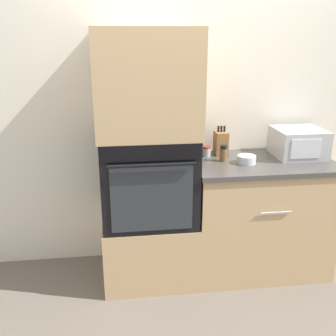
{
  "coord_description": "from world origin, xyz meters",
  "views": [
    {
      "loc": [
        -0.53,
        -2.33,
        1.76
      ],
      "look_at": [
        -0.21,
        0.21,
        0.89
      ],
      "focal_mm": 42.0,
      "sensor_mm": 36.0,
      "label": 1
    }
  ],
  "objects_px": {
    "knife_block": "(221,143)",
    "condiment_jar_near": "(207,151)",
    "wall_oven": "(148,176)",
    "microwave": "(298,143)",
    "condiment_jar_mid": "(224,153)",
    "bowl": "(247,159)"
  },
  "relations": [
    {
      "from": "knife_block",
      "to": "condiment_jar_near",
      "type": "bearing_deg",
      "value": -162.24
    },
    {
      "from": "wall_oven",
      "to": "condiment_jar_near",
      "type": "xyz_separation_m",
      "value": [
        0.46,
        0.16,
        0.12
      ]
    },
    {
      "from": "microwave",
      "to": "knife_block",
      "type": "height_order",
      "value": "knife_block"
    },
    {
      "from": "condiment_jar_near",
      "to": "condiment_jar_mid",
      "type": "bearing_deg",
      "value": -55.06
    },
    {
      "from": "knife_block",
      "to": "condiment_jar_near",
      "type": "distance_m",
      "value": 0.13
    },
    {
      "from": "bowl",
      "to": "knife_block",
      "type": "bearing_deg",
      "value": 117.54
    },
    {
      "from": "microwave",
      "to": "condiment_jar_near",
      "type": "xyz_separation_m",
      "value": [
        -0.68,
        0.08,
        -0.07
      ]
    },
    {
      "from": "knife_block",
      "to": "bowl",
      "type": "distance_m",
      "value": 0.28
    },
    {
      "from": "condiment_jar_near",
      "to": "condiment_jar_mid",
      "type": "relative_size",
      "value": 0.64
    },
    {
      "from": "microwave",
      "to": "knife_block",
      "type": "bearing_deg",
      "value": 168.38
    },
    {
      "from": "wall_oven",
      "to": "knife_block",
      "type": "bearing_deg",
      "value": 19.07
    },
    {
      "from": "condiment_jar_near",
      "to": "condiment_jar_mid",
      "type": "height_order",
      "value": "condiment_jar_mid"
    },
    {
      "from": "microwave",
      "to": "wall_oven",
      "type": "bearing_deg",
      "value": -175.89
    },
    {
      "from": "bowl",
      "to": "microwave",
      "type": "bearing_deg",
      "value": 16.27
    },
    {
      "from": "wall_oven",
      "to": "condiment_jar_near",
      "type": "distance_m",
      "value": 0.5
    },
    {
      "from": "knife_block",
      "to": "bowl",
      "type": "bearing_deg",
      "value": -62.46
    },
    {
      "from": "wall_oven",
      "to": "condiment_jar_mid",
      "type": "distance_m",
      "value": 0.57
    },
    {
      "from": "knife_block",
      "to": "condiment_jar_mid",
      "type": "height_order",
      "value": "knife_block"
    },
    {
      "from": "knife_block",
      "to": "condiment_jar_near",
      "type": "relative_size",
      "value": 2.91
    },
    {
      "from": "bowl",
      "to": "condiment_jar_mid",
      "type": "xyz_separation_m",
      "value": [
        -0.15,
        0.07,
        0.03
      ]
    },
    {
      "from": "bowl",
      "to": "condiment_jar_mid",
      "type": "height_order",
      "value": "condiment_jar_mid"
    },
    {
      "from": "bowl",
      "to": "condiment_jar_near",
      "type": "bearing_deg",
      "value": 139.7
    }
  ]
}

